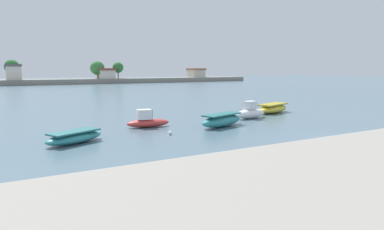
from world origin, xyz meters
The scene contains 8 objects.
ground_plane centered at (0.00, 0.00, 0.00)m, with size 400.00×400.00×0.00m, color slate.
moored_boat_0 centered at (-16.47, 8.63, 0.40)m, with size 4.58×3.29×0.84m.
moored_boat_1 centered at (-9.73, 12.18, 0.53)m, with size 3.86×1.67×1.55m.
moored_boat_2 centered at (-3.93, 9.28, 0.54)m, with size 5.29×3.07×1.12m.
moored_boat_3 centered at (1.44, 11.92, 0.63)m, with size 4.01×1.93×1.77m.
moored_boat_4 centered at (6.50, 14.15, 0.51)m, with size 5.68×3.52×1.06m.
mooring_buoy_2 centered at (-9.51, 8.12, 0.15)m, with size 0.29×0.29×0.29m, color white.
distant_shoreline centered at (2.03, 103.85, 1.51)m, with size 137.14×10.53×7.83m.
Camera 1 is at (-20.78, -15.06, 5.01)m, focal length 31.97 mm.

